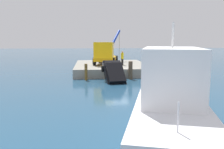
% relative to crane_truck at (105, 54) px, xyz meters
% --- Properties ---
extents(ground, '(200.00, 200.00, 0.00)m').
position_rel_crane_truck_xyz_m(ground, '(5.85, 0.80, -2.39)').
color(ground, navy).
extents(dock, '(12.54, 9.45, 1.01)m').
position_rel_crane_truck_xyz_m(dock, '(-0.72, 0.80, -1.88)').
color(dock, gray).
rests_on(dock, ground).
extents(crane_truck, '(8.53, 4.51, 4.74)m').
position_rel_crane_truck_xyz_m(crane_truck, '(0.00, 0.00, 0.00)').
color(crane_truck, orange).
rests_on(crane_truck, dock).
extents(dock_worker, '(0.34, 0.34, 1.79)m').
position_rel_crane_truck_xyz_m(dock_worker, '(1.12, 2.06, -0.46)').
color(dock_worker, black).
rests_on(dock_worker, dock).
extents(salvaged_car, '(3.75, 2.55, 3.32)m').
position_rel_crane_truck_xyz_m(salvaged_car, '(7.96, 0.38, -1.81)').
color(salvaged_car, black).
rests_on(salvaged_car, ground).
extents(moored_yacht, '(14.78, 7.25, 6.36)m').
position_rel_crane_truck_xyz_m(moored_yacht, '(17.56, 2.50, -1.64)').
color(moored_yacht, white).
rests_on(moored_yacht, ground).
extents(piling_near, '(0.30, 0.30, 1.72)m').
position_rel_crane_truck_xyz_m(piling_near, '(6.22, -2.48, -1.52)').
color(piling_near, brown).
rests_on(piling_near, ground).
extents(piling_mid, '(0.33, 0.33, 2.04)m').
position_rel_crane_truck_xyz_m(piling_mid, '(6.17, -0.36, -1.36)').
color(piling_mid, brown).
rests_on(piling_mid, ground).
extents(piling_far, '(0.44, 0.44, 1.93)m').
position_rel_crane_truck_xyz_m(piling_far, '(6.00, 2.26, -1.42)').
color(piling_far, brown).
rests_on(piling_far, ground).
extents(piling_end, '(0.42, 0.42, 1.81)m').
position_rel_crane_truck_xyz_m(piling_end, '(6.23, 4.61, -1.48)').
color(piling_end, brown).
rests_on(piling_end, ground).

